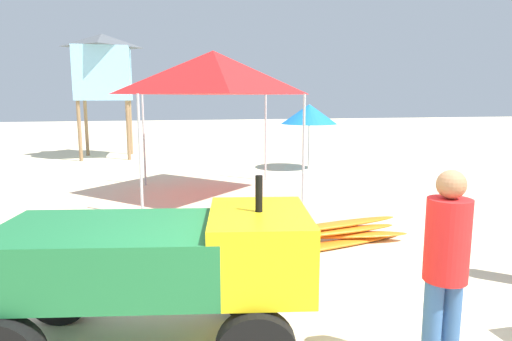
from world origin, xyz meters
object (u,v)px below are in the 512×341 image
(lifeguard_tower, at_px, (103,67))
(beach_umbrella_left, at_px, (309,114))
(lifeguard_near_left, at_px, (446,262))
(utility_cart, at_px, (161,262))
(surfboard_pile, at_px, (336,234))
(popup_canopy, at_px, (213,73))

(lifeguard_tower, height_order, beach_umbrella_left, lifeguard_tower)
(lifeguard_near_left, relative_size, beach_umbrella_left, 0.83)
(lifeguard_tower, xyz_separation_m, beach_umbrella_left, (6.10, -4.07, -1.51))
(utility_cart, relative_size, lifeguard_near_left, 1.69)
(lifeguard_near_left, height_order, beach_umbrella_left, beach_umbrella_left)
(utility_cart, relative_size, surfboard_pile, 1.10)
(lifeguard_near_left, bearing_deg, utility_cart, 158.25)
(utility_cart, distance_m, popup_canopy, 6.40)
(lifeguard_tower, bearing_deg, utility_cart, -82.64)
(beach_umbrella_left, bearing_deg, lifeguard_near_left, -103.56)
(beach_umbrella_left, bearing_deg, surfboard_pile, -105.97)
(utility_cart, height_order, lifeguard_tower, lifeguard_tower)
(utility_cart, distance_m, lifeguard_tower, 13.35)
(surfboard_pile, relative_size, beach_umbrella_left, 1.28)
(surfboard_pile, distance_m, beach_umbrella_left, 7.10)
(lifeguard_near_left, bearing_deg, lifeguard_tower, 105.09)
(utility_cart, height_order, popup_canopy, popup_canopy)
(lifeguard_tower, bearing_deg, lifeguard_near_left, -74.91)
(lifeguard_tower, distance_m, beach_umbrella_left, 7.49)
(utility_cart, distance_m, surfboard_pile, 3.44)
(surfboard_pile, distance_m, lifeguard_near_left, 3.23)
(lifeguard_near_left, bearing_deg, popup_canopy, 96.87)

